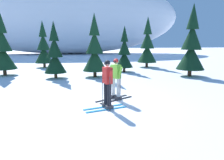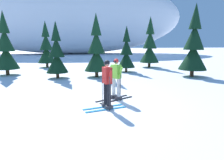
# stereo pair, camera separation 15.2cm
# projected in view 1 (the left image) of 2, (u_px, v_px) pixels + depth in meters

# --- Properties ---
(ground_plane) EXTENTS (120.00, 120.00, 0.00)m
(ground_plane) POSITION_uv_depth(u_px,v_px,m) (90.00, 102.00, 8.60)
(ground_plane) COLOR white
(skier_red_jacket) EXTENTS (1.64, 0.86, 1.79)m
(skier_red_jacket) POSITION_uv_depth(u_px,v_px,m) (107.00, 84.00, 7.65)
(skier_red_jacket) COLOR #2893CC
(skier_red_jacket) RESTS_ON ground
(skier_lime_jacket) EXTENTS (1.68, 1.26, 1.74)m
(skier_lime_jacket) POSITION_uv_depth(u_px,v_px,m) (116.00, 78.00, 8.87)
(skier_lime_jacket) COLOR black
(skier_lime_jacket) RESTS_ON ground
(pine_tree_far_left) EXTENTS (1.75, 1.75, 4.54)m
(pine_tree_far_left) POSITION_uv_depth(u_px,v_px,m) (3.00, 49.00, 14.83)
(pine_tree_far_left) COLOR #47301E
(pine_tree_far_left) RESTS_ON ground
(pine_tree_left) EXTENTS (1.64, 1.64, 4.24)m
(pine_tree_left) POSITION_uv_depth(u_px,v_px,m) (44.00, 48.00, 19.30)
(pine_tree_left) COLOR #47301E
(pine_tree_left) RESTS_ON ground
(pine_tree_center_left) EXTENTS (1.44, 1.44, 3.72)m
(pine_tree_center_left) POSITION_uv_depth(u_px,v_px,m) (55.00, 55.00, 13.76)
(pine_tree_center_left) COLOR #47301E
(pine_tree_center_left) RESTS_ON ground
(pine_tree_center) EXTENTS (1.65, 1.65, 4.27)m
(pine_tree_center) POSITION_uv_depth(u_px,v_px,m) (95.00, 51.00, 14.24)
(pine_tree_center) COLOR #47301E
(pine_tree_center) RESTS_ON ground
(pine_tree_center_right) EXTENTS (1.39, 1.39, 3.60)m
(pine_tree_center_right) POSITION_uv_depth(u_px,v_px,m) (124.00, 53.00, 16.65)
(pine_tree_center_right) COLOR #47301E
(pine_tree_center_right) RESTS_ON ground
(pine_tree_right) EXTENTS (1.78, 1.78, 4.61)m
(pine_tree_right) POSITION_uv_depth(u_px,v_px,m) (147.00, 46.00, 19.48)
(pine_tree_right) COLOR #47301E
(pine_tree_right) RESTS_ON ground
(pine_tree_far_right) EXTENTS (1.90, 1.90, 4.91)m
(pine_tree_far_right) POSITION_uv_depth(u_px,v_px,m) (191.00, 47.00, 14.42)
(pine_tree_far_right) COLOR #47301E
(pine_tree_far_right) RESTS_ON ground
(snow_ridge_background) EXTENTS (41.64, 14.02, 13.56)m
(snow_ridge_background) POSITION_uv_depth(u_px,v_px,m) (65.00, 16.00, 37.83)
(snow_ridge_background) COLOR white
(snow_ridge_background) RESTS_ON ground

